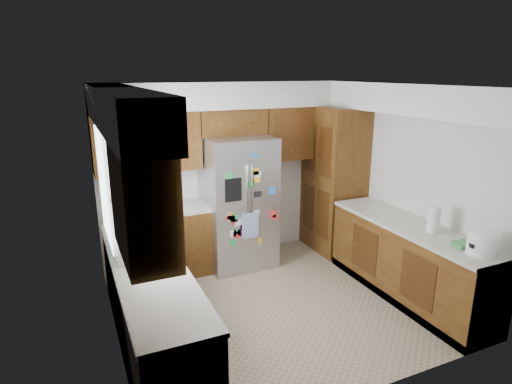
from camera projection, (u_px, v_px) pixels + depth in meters
floor at (277, 303)px, 5.03m from camera, size 3.60×3.60×0.00m
room_shell at (257, 146)px, 4.81m from camera, size 3.64×3.24×2.52m
left_counter_run at (159, 293)px, 4.41m from camera, size 1.36×3.20×0.92m
right_counter_run at (408, 264)px, 5.09m from camera, size 0.63×2.25×0.92m
pantry at (334, 180)px, 6.34m from camera, size 0.60×0.90×2.15m
fridge at (239, 202)px, 5.84m from camera, size 0.90×0.79×1.80m
bridge_cabinet at (232, 122)px, 5.75m from camera, size 0.96×0.34×0.35m
fridge_top_items at (227, 100)px, 5.58m from camera, size 0.74×0.29×0.27m
sink_assembly at (140, 243)px, 4.26m from camera, size 0.52×0.70×0.37m
left_counter_clutter at (132, 215)px, 4.87m from camera, size 0.36×0.90×0.38m
rice_cooker at (482, 242)px, 4.12m from camera, size 0.29×0.28×0.25m
paper_towel at (434, 219)px, 4.68m from camera, size 0.13×0.13×0.30m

